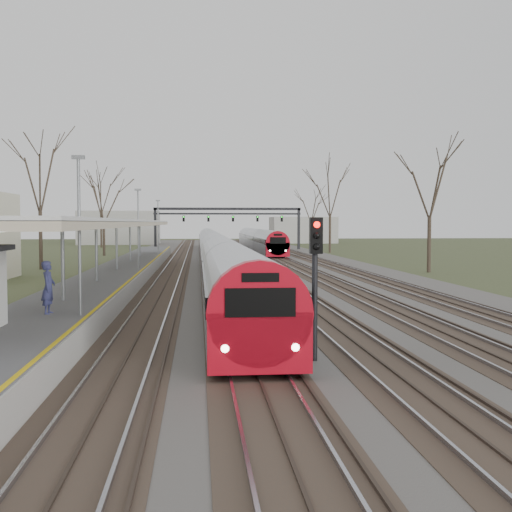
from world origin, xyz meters
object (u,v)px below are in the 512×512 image
(train_far, at_px, (258,240))
(passenger, at_px, (48,288))
(signal_post, at_px, (315,267))
(train_near, at_px, (214,249))

(train_far, height_order, passenger, train_far)
(train_far, relative_size, signal_post, 11.03)
(signal_post, bearing_deg, passenger, 156.14)
(train_near, xyz_separation_m, train_far, (7.00, 30.06, 0.00))
(train_far, xyz_separation_m, signal_post, (-5.25, -72.67, 1.25))
(train_far, relative_size, passenger, 26.08)
(passenger, bearing_deg, train_far, -8.59)
(signal_post, bearing_deg, train_far, 85.87)
(train_near, bearing_deg, train_far, 76.89)
(train_near, bearing_deg, signal_post, -87.65)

